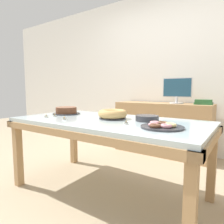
% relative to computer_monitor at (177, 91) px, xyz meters
% --- Properties ---
extents(ground_plane, '(12.00, 12.00, 0.00)m').
position_rel_computer_monitor_xyz_m(ground_plane, '(-0.22, -1.46, -0.99)').
color(ground_plane, tan).
extents(wall_back, '(8.00, 0.10, 2.60)m').
position_rel_computer_monitor_xyz_m(wall_back, '(-0.22, 0.30, 0.31)').
color(wall_back, white).
rests_on(wall_back, ground).
extents(dining_table, '(1.84, 0.93, 0.72)m').
position_rel_computer_monitor_xyz_m(dining_table, '(-0.22, -1.46, -0.35)').
color(dining_table, silver).
rests_on(dining_table, ground).
extents(sideboard, '(1.45, 0.44, 0.80)m').
position_rel_computer_monitor_xyz_m(sideboard, '(-0.22, 0.00, -0.59)').
color(sideboard, tan).
rests_on(sideboard, ground).
extents(computer_monitor, '(0.42, 0.20, 0.38)m').
position_rel_computer_monitor_xyz_m(computer_monitor, '(0.00, 0.00, 0.00)').
color(computer_monitor, silver).
rests_on(computer_monitor, sideboard).
extents(book_stack, '(0.23, 0.17, 0.07)m').
position_rel_computer_monitor_xyz_m(book_stack, '(0.37, 0.00, -0.16)').
color(book_stack, '#2D6638').
rests_on(book_stack, sideboard).
extents(cake_chocolate_round, '(0.31, 0.31, 0.08)m').
position_rel_computer_monitor_xyz_m(cake_chocolate_round, '(-0.86, -1.38, -0.23)').
color(cake_chocolate_round, '#333338').
rests_on(cake_chocolate_round, dining_table).
extents(cake_golden_bundt, '(0.28, 0.28, 0.09)m').
position_rel_computer_monitor_xyz_m(cake_golden_bundt, '(-0.20, -1.39, -0.22)').
color(cake_golden_bundt, '#333338').
rests_on(cake_golden_bundt, dining_table).
extents(pastry_platter, '(0.32, 0.32, 0.04)m').
position_rel_computer_monitor_xyz_m(pastry_platter, '(0.36, -1.57, -0.25)').
color(pastry_platter, '#333338').
rests_on(pastry_platter, dining_table).
extents(plate_stack, '(0.21, 0.21, 0.05)m').
position_rel_computer_monitor_xyz_m(plate_stack, '(0.13, -1.32, -0.24)').
color(plate_stack, '#333338').
rests_on(plate_stack, dining_table).
extents(tealight_near_cakes, '(0.04, 0.04, 0.04)m').
position_rel_computer_monitor_xyz_m(tealight_near_cakes, '(0.06, -1.58, -0.26)').
color(tealight_near_cakes, silver).
rests_on(tealight_near_cakes, dining_table).
extents(tealight_left_edge, '(0.04, 0.04, 0.04)m').
position_rel_computer_monitor_xyz_m(tealight_left_edge, '(-0.79, -1.61, -0.26)').
color(tealight_left_edge, silver).
rests_on(tealight_left_edge, dining_table).
extents(tealight_centre, '(0.04, 0.04, 0.04)m').
position_rel_computer_monitor_xyz_m(tealight_centre, '(-0.82, -1.69, -0.26)').
color(tealight_centre, silver).
rests_on(tealight_centre, dining_table).
extents(tealight_near_front, '(0.04, 0.04, 0.04)m').
position_rel_computer_monitor_xyz_m(tealight_near_front, '(-0.54, -1.70, -0.26)').
color(tealight_near_front, silver).
rests_on(tealight_near_front, dining_table).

